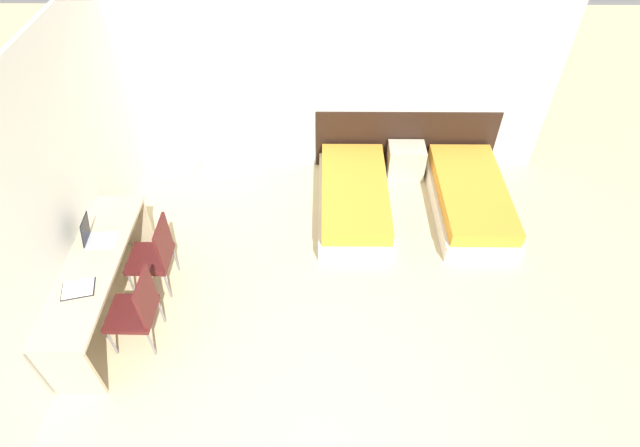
{
  "coord_description": "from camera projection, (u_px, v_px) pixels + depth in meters",
  "views": [
    {
      "loc": [
        0.03,
        -1.81,
        4.54
      ],
      "look_at": [
        0.0,
        2.21,
        0.55
      ],
      "focal_mm": 28.0,
      "sensor_mm": 36.0,
      "label": 1
    }
  ],
  "objects": [
    {
      "name": "laptop",
      "position": [
        97.0,
        237.0,
        5.11
      ],
      "size": [
        0.33,
        0.25,
        0.33
      ],
      "rotation": [
        0.0,
        0.0,
        0.06
      ],
      "color": "silver",
      "rests_on": "desk"
    },
    {
      "name": "chair_near_laptop",
      "position": [
        155.0,
        254.0,
        5.39
      ],
      "size": [
        0.46,
        0.46,
        0.94
      ],
      "rotation": [
        0.0,
        0.0,
        -0.01
      ],
      "color": "#511919",
      "rests_on": "ground_plane"
    },
    {
      "name": "open_notebook",
      "position": [
        78.0,
        289.0,
        4.71
      ],
      "size": [
        0.35,
        0.29,
        0.02
      ],
      "rotation": [
        0.0,
        0.0,
        0.24
      ],
      "color": "black",
      "rests_on": "desk"
    },
    {
      "name": "radiator",
      "position": [
        231.0,
        152.0,
        7.07
      ],
      "size": [
        0.87,
        0.12,
        0.56
      ],
      "color": "silver",
      "rests_on": "ground_plane"
    },
    {
      "name": "bed_near_window",
      "position": [
        354.0,
        198.0,
        6.5
      ],
      "size": [
        0.92,
        1.86,
        0.41
      ],
      "color": "silver",
      "rests_on": "ground_plane"
    },
    {
      "name": "nightstand",
      "position": [
        406.0,
        161.0,
        7.0
      ],
      "size": [
        0.5,
        0.36,
        0.47
      ],
      "color": "beige",
      "rests_on": "ground_plane"
    },
    {
      "name": "headboard_panel",
      "position": [
        406.0,
        140.0,
        7.0
      ],
      "size": [
        2.53,
        0.03,
        0.88
      ],
      "color": "black",
      "rests_on": "ground_plane"
    },
    {
      "name": "wall_left",
      "position": [
        63.0,
        179.0,
        4.97
      ],
      "size": [
        0.05,
        5.01,
        2.7
      ],
      "color": "silver",
      "rests_on": "ground_plane"
    },
    {
      "name": "wall_back",
      "position": [
        321.0,
        79.0,
        6.4
      ],
      "size": [
        6.08,
        0.05,
        2.7
      ],
      "color": "silver",
      "rests_on": "ground_plane"
    },
    {
      "name": "chair_near_notebook",
      "position": [
        137.0,
        309.0,
        4.88
      ],
      "size": [
        0.46,
        0.46,
        0.94
      ],
      "rotation": [
        0.0,
        0.0,
        -0.01
      ],
      "color": "#511919",
      "rests_on": "ground_plane"
    },
    {
      "name": "bed_near_door",
      "position": [
        470.0,
        198.0,
        6.49
      ],
      "size": [
        0.92,
        1.86,
        0.41
      ],
      "color": "silver",
      "rests_on": "ground_plane"
    },
    {
      "name": "desk",
      "position": [
        97.0,
        274.0,
        5.07
      ],
      "size": [
        0.54,
        2.0,
        0.77
      ],
      "color": "#C6B28E",
      "rests_on": "ground_plane"
    },
    {
      "name": "ground_plane",
      "position": [
        318.0,
        440.0,
        4.48
      ],
      "size": [
        20.0,
        20.0,
        0.0
      ],
      "primitive_type": "plane",
      "color": "beige"
    }
  ]
}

